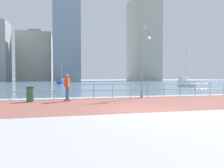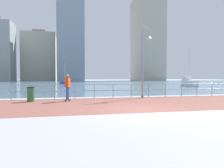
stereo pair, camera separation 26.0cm
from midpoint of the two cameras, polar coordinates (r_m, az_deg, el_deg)
name	(u,v)px [view 1 (the left image)]	position (r m, az deg, el deg)	size (l,w,h in m)	color
ground	(78,84)	(48.97, -9.47, 0.00)	(220.00, 220.00, 0.00)	#9E9EA3
brick_paving	(126,103)	(12.18, 3.26, -5.28)	(28.00, 6.72, 0.01)	brown
harbor_water	(75,83)	(60.05, -10.23, 0.32)	(180.00, 88.00, 0.00)	slate
waterfront_railing	(112,88)	(15.35, -0.37, -1.15)	(25.25, 0.06, 1.03)	#8C99A3
lamppost	(144,58)	(15.52, 8.26, 7.01)	(0.82, 0.36, 5.27)	gray
skateboarder	(67,85)	(13.37, -12.78, -0.28)	(0.41, 0.54, 1.71)	black
trash_bin	(30,94)	(13.75, -22.07, -2.64)	(0.46, 0.46, 0.93)	#2D6638
sailboat_teal	(186,82)	(37.81, 19.37, 0.41)	(2.79, 5.16, 6.93)	white
sailboat_red	(62,82)	(47.05, -13.74, 0.46)	(2.13, 3.56, 4.78)	#284799
tower_beige	(67,41)	(102.98, -12.44, 11.42)	(12.32, 14.50, 39.29)	#8493A3
tower_glass	(143,40)	(107.37, 8.55, 11.94)	(12.55, 17.11, 42.64)	#B2AD99
tower_steel	(36,57)	(113.22, -20.30, 6.92)	(15.77, 17.55, 25.39)	#B2AD99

